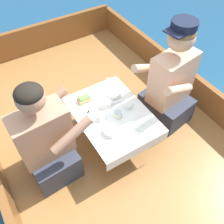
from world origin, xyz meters
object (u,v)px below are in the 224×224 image
Objects in this scene: coffee_cup_starboard at (107,104)px; tin_can at (118,114)px; person_port at (46,142)px; sandwich at (84,99)px; coffee_cup_port at (128,106)px; coffee_cup_center at (101,116)px; person_starboard at (170,84)px.

coffee_cup_starboard reaches higher than tin_can.
person_port is 0.60m from coffee_cup_starboard.
sandwich is 0.39m from coffee_cup_port.
sandwich is 1.75× the size of tin_can.
coffee_cup_center reaches higher than tin_can.
coffee_cup_port is at bearing -43.36° from sandwich.
person_port is 10.52× the size of coffee_cup_center.
person_starboard is 11.60× the size of coffee_cup_center.
coffee_cup_center reaches higher than coffee_cup_port.
coffee_cup_center is at bearing 159.32° from tin_can.
person_starboard is 0.78m from sandwich.
coffee_cup_starboard is 1.58× the size of tin_can.
person_port reaches higher than coffee_cup_center.
coffee_cup_starboard is 0.15m from tin_can.
person_starboard is at bearing 1.47° from tin_can.
person_port is 0.52m from sandwich.
person_port is at bearing 179.74° from coffee_cup_center.
person_starboard is 0.61m from coffee_cup_starboard.
coffee_cup_center is (-0.26, 0.02, 0.01)m from coffee_cup_port.
person_starboard is at bearing -21.64° from sandwich.
person_starboard is 15.55× the size of tin_can.
coffee_cup_starboard is at bearing -21.64° from person_starboard.
coffee_cup_port is at bearing -37.67° from coffee_cup_starboard.
person_starboard is 9.87× the size of coffee_cup_starboard.
coffee_cup_starboard is at bearing 142.33° from coffee_cup_port.
coffee_cup_starboard reaches higher than sandwich.
coffee_cup_center reaches higher than sandwich.
sandwich reaches higher than tin_can.
tin_can is (0.62, -0.05, -0.00)m from person_port.
sandwich is at bearing 136.64° from coffee_cup_port.
person_port is 8.95× the size of coffee_cup_starboard.
person_starboard is 8.86× the size of sandwich.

